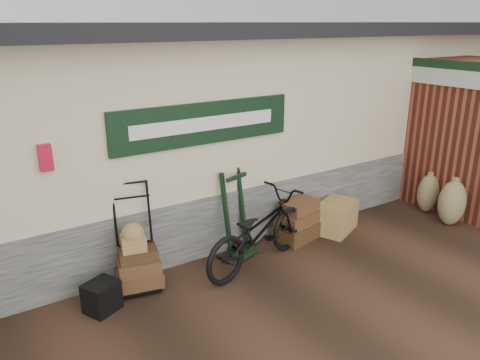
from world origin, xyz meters
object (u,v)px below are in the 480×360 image
at_px(porter_trolley, 135,236).
at_px(green_barrow, 237,213).
at_px(suitcase_stack, 297,220).
at_px(bicycle, 258,227).
at_px(black_trunk, 102,297).
at_px(wicker_hamper, 336,216).

xyz_separation_m(porter_trolley, green_barrow, (1.52, 0.02, -0.06)).
height_order(porter_trolley, suitcase_stack, porter_trolley).
bearing_deg(bicycle, black_trunk, 72.51).
distance_m(green_barrow, bicycle, 0.48).
height_order(suitcase_stack, wicker_hamper, suitcase_stack).
bearing_deg(porter_trolley, bicycle, -3.34).
bearing_deg(bicycle, green_barrow, -8.53).
bearing_deg(bicycle, wicker_hamper, -95.98).
xyz_separation_m(green_barrow, wicker_hamper, (1.76, -0.23, -0.38)).
bearing_deg(black_trunk, suitcase_stack, 4.08).
distance_m(green_barrow, suitcase_stack, 1.09).
xyz_separation_m(porter_trolley, suitcase_stack, (2.56, -0.11, -0.36)).
xyz_separation_m(suitcase_stack, wicker_hamper, (0.73, -0.10, -0.08)).
bearing_deg(wicker_hamper, porter_trolley, 176.44).
bearing_deg(porter_trolley, suitcase_stack, 10.36).
xyz_separation_m(green_barrow, bicycle, (0.05, -0.47, -0.05)).
xyz_separation_m(black_trunk, bicycle, (2.14, -0.12, 0.39)).
bearing_deg(wicker_hamper, bicycle, -171.78).
relative_size(porter_trolley, wicker_hamper, 1.85).
xyz_separation_m(porter_trolley, black_trunk, (-0.57, -0.33, -0.50)).
relative_size(wicker_hamper, black_trunk, 2.03).
xyz_separation_m(porter_trolley, wicker_hamper, (3.28, -0.20, -0.44)).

